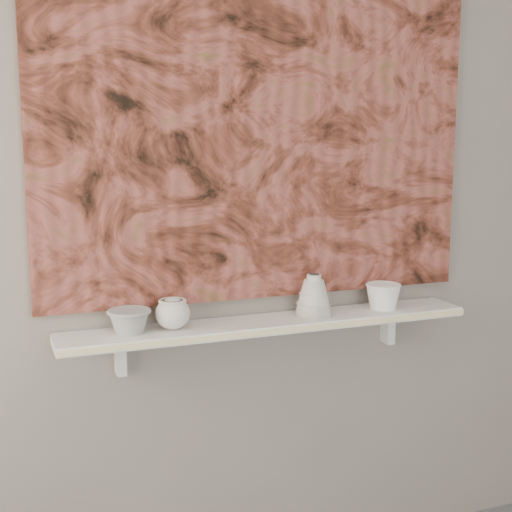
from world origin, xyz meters
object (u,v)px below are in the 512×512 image
shelf (271,324)px  bowl_grey (129,321)px  painting (262,133)px  bell_vessel (314,295)px  cup_cream (173,314)px  bowl_white (383,296)px

shelf → bowl_grey: bearing=180.0°
shelf → painting: size_ratio=0.93×
painting → bell_vessel: bearing=-27.1°
shelf → cup_cream: (-0.33, 0.00, 0.07)m
cup_cream → bowl_grey: bearing=180.0°
painting → bowl_grey: bearing=-170.3°
bowl_grey → shelf: bearing=0.0°
shelf → painting: bearing=90.0°
shelf → bell_vessel: bell_vessel is taller
bowl_grey → bowl_white: 0.90m
bell_vessel → bowl_white: size_ratio=1.14×
bowl_grey → bowl_white: size_ratio=1.09×
bowl_grey → bowl_white: bowl_white is taller
bell_vessel → shelf: bearing=180.0°
shelf → bowl_grey: (-0.47, 0.00, 0.05)m
bowl_white → shelf: bearing=180.0°
shelf → bell_vessel: bearing=0.0°
painting → bell_vessel: size_ratio=10.56×
painting → bowl_white: painting is taller
shelf → bowl_white: 0.43m
cup_cream → bell_vessel: bearing=0.0°
bowl_grey → cup_cream: (0.14, 0.00, 0.01)m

